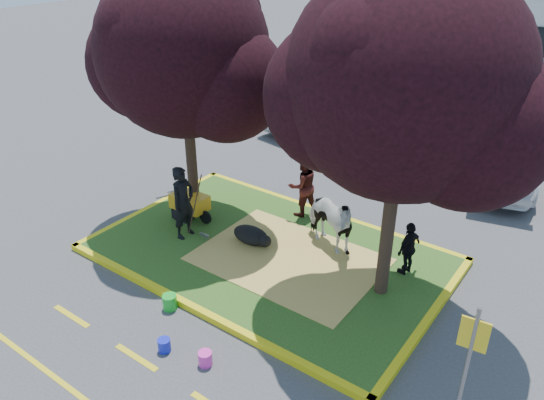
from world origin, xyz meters
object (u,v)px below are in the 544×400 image
Objects in this scene: handler at (183,202)px; calf at (251,235)px; bucket_pink at (205,358)px; bucket_blue at (164,345)px; car_black at (246,93)px; car_silver at (313,109)px; sign_post at (466,367)px; cow at (328,221)px; wheelbarrow at (190,202)px; bucket_green at (170,302)px.

calf is at bearing -67.40° from handler.
bucket_pink is 1.06× the size of bucket_blue.
bucket_blue is at bearing -143.10° from handler.
car_black is at bearing 122.29° from bucket_blue.
bucket_pink is at bearing -63.37° from calf.
calf is at bearing 121.49° from car_silver.
handler is 7.15× the size of bucket_blue.
sign_post is at bearing 139.46° from car_silver.
bucket_pink is at bearing -54.78° from car_black.
bucket_pink reaches higher than bucket_blue.
car_silver is at bearing -3.53° from car_black.
calf is at bearing 115.89° from bucket_pink.
sign_post is 0.62× the size of car_silver.
cow reaches higher than wheelbarrow.
car_black is at bearing 129.75° from calf.
calf reaches higher than bucket_pink.
sign_post reaches higher than bucket_green.
cow is 1.96m from calf.
bucket_green is (1.63, -2.17, -0.93)m from handler.
bucket_pink is at bearing -44.68° from wheelbarrow.
cow reaches higher than bucket_green.
bucket_pink is at bearing -174.28° from sign_post.
cow is 0.41× the size of car_black.
car_black is 3.51m from car_silver.
sign_post is at bearing 11.55° from bucket_blue.
wheelbarrow reaches higher than bucket_blue.
sign_post reaches higher than car_silver.
calf is at bearing -2.58° from wheelbarrow.
calf is 0.22× the size of car_silver.
calf is 1.87m from handler.
car_black is (-12.98, 11.35, -1.03)m from sign_post.
car_black is (-8.60, 7.65, -0.17)m from cow.
bucket_green is 0.08× the size of car_black.
bucket_green is (0.06, -2.87, -0.20)m from calf.
bucket_blue is at bearing -170.15° from cow.
cow is 4.88m from bucket_blue.
wheelbarrow is at bearing 34.11° from handler.
calf is 4.03m from bucket_pink.
wheelbarrow is (-3.75, -0.89, -0.28)m from cow.
cow is 3.86m from wheelbarrow.
wheelbarrow is at bearing 155.28° from sign_post.
car_silver is (-5.22, 12.01, 0.60)m from bucket_pink.
cow is 3.61m from handler.
handler is at bearing 128.21° from bucket_blue.
bucket_blue is at bearing -58.01° from car_black.
cow is 1.77× the size of calf.
bucket_blue is (0.82, -0.95, -0.03)m from bucket_green.
bucket_blue is 0.06× the size of car_silver.
car_black is at bearing 133.23° from sign_post.
bucket_green is at bearing -54.52° from wheelbarrow.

